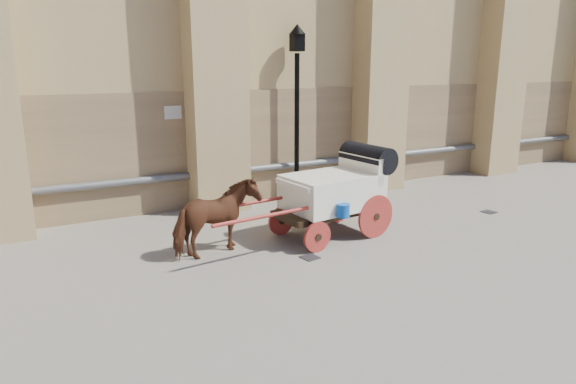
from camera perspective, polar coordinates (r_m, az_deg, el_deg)
ground at (r=10.74m, az=4.24°, el=-5.91°), size 90.00×90.00×0.00m
horse at (r=10.08m, az=-7.96°, el=-2.96°), size 1.89×1.21×1.47m
carriage at (r=11.16m, az=5.55°, el=0.41°), size 4.50×1.72×1.92m
street_lamp at (r=13.91m, az=0.99°, el=9.25°), size 0.44×0.44×4.65m
drain_grate_near at (r=10.05m, az=2.44°, el=-7.27°), size 0.37×0.37×0.01m
drain_grate_far at (r=13.97m, az=21.42°, el=-2.08°), size 0.35×0.35×0.01m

